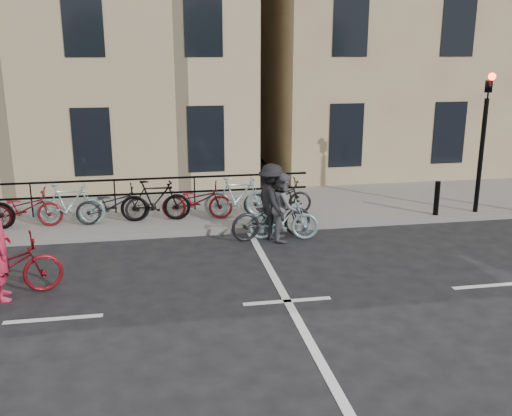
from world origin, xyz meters
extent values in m
plane|color=black|center=(0.00, 0.00, 0.00)|extent=(120.00, 120.00, 0.00)
cube|color=slate|center=(-4.00, 6.00, 0.07)|extent=(46.00, 4.00, 0.15)
cube|color=#A08360|center=(9.00, 13.00, 6.15)|extent=(14.00, 10.00, 12.00)
cylinder|color=black|center=(6.20, 4.35, 1.65)|extent=(0.12, 0.12, 3.00)
imported|color=black|center=(6.20, 4.35, 3.60)|extent=(0.15, 0.18, 0.90)
sphere|color=#FF0C05|center=(6.20, 4.23, 3.70)|extent=(0.18, 0.18, 0.18)
cylinder|color=black|center=(5.00, 4.25, 0.60)|extent=(0.14, 0.14, 0.90)
cube|color=black|center=(-3.30, 5.90, 0.62)|extent=(10.40, 0.04, 0.95)
imported|color=maroon|center=(-5.40, 5.00, 0.62)|extent=(1.80, 0.63, 0.95)
imported|color=#81A5A9|center=(-4.35, 5.00, 0.68)|extent=(1.75, 0.49, 1.05)
imported|color=black|center=(-3.30, 5.00, 0.62)|extent=(1.80, 0.63, 0.95)
imported|color=black|center=(-2.25, 5.00, 0.68)|extent=(1.75, 0.49, 1.05)
imported|color=maroon|center=(-1.20, 5.00, 0.62)|extent=(1.80, 0.63, 0.95)
imported|color=#81A5A9|center=(-0.15, 5.00, 0.68)|extent=(1.75, 0.49, 1.05)
imported|color=black|center=(0.90, 5.00, 0.62)|extent=(1.80, 0.63, 0.95)
imported|color=maroon|center=(-5.01, 1.06, 0.56)|extent=(2.24, 1.33, 1.11)
imported|color=#81A5A9|center=(0.70, 3.41, 0.50)|extent=(1.72, 0.78, 1.00)
imported|color=#5C5B61|center=(0.70, 3.41, 0.80)|extent=(0.75, 0.88, 1.60)
imported|color=black|center=(0.45, 3.58, 0.53)|extent=(2.12, 1.08, 1.06)
imported|color=black|center=(0.45, 3.58, 0.90)|extent=(0.88, 1.27, 1.80)
camera|label=1|loc=(-2.20, -9.12, 4.31)|focal=40.00mm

